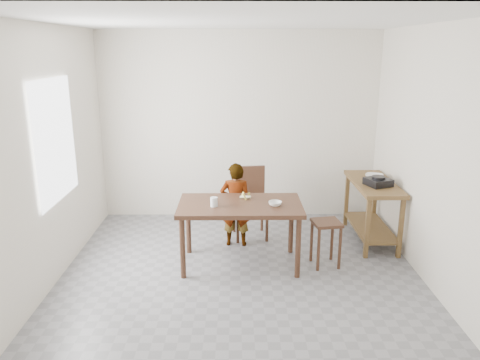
{
  "coord_description": "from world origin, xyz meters",
  "views": [
    {
      "loc": [
        -0.05,
        -4.72,
        2.46
      ],
      "look_at": [
        0.0,
        0.4,
        1.0
      ],
      "focal_mm": 35.0,
      "sensor_mm": 36.0,
      "label": 1
    }
  ],
  "objects_px": {
    "child": "(236,205)",
    "dining_chair": "(250,204)",
    "dining_table": "(240,234)",
    "stool": "(325,243)",
    "prep_counter": "(371,211)"
  },
  "relations": [
    {
      "from": "child",
      "to": "dining_chair",
      "type": "bearing_deg",
      "value": -123.57
    },
    {
      "from": "dining_table",
      "to": "stool",
      "type": "relative_size",
      "value": 2.58
    },
    {
      "from": "dining_chair",
      "to": "stool",
      "type": "distance_m",
      "value": 1.22
    },
    {
      "from": "prep_counter",
      "to": "dining_chair",
      "type": "distance_m",
      "value": 1.58
    },
    {
      "from": "dining_table",
      "to": "dining_chair",
      "type": "xyz_separation_m",
      "value": [
        0.14,
        0.83,
        0.09
      ]
    },
    {
      "from": "child",
      "to": "dining_chair",
      "type": "relative_size",
      "value": 1.17
    },
    {
      "from": "child",
      "to": "stool",
      "type": "height_order",
      "value": "child"
    },
    {
      "from": "dining_chair",
      "to": "prep_counter",
      "type": "bearing_deg",
      "value": -11.62
    },
    {
      "from": "prep_counter",
      "to": "child",
      "type": "height_order",
      "value": "child"
    },
    {
      "from": "dining_table",
      "to": "prep_counter",
      "type": "distance_m",
      "value": 1.86
    },
    {
      "from": "stool",
      "to": "dining_table",
      "type": "bearing_deg",
      "value": 178.28
    },
    {
      "from": "prep_counter",
      "to": "child",
      "type": "bearing_deg",
      "value": -175.75
    },
    {
      "from": "dining_table",
      "to": "prep_counter",
      "type": "relative_size",
      "value": 1.17
    },
    {
      "from": "prep_counter",
      "to": "dining_chair",
      "type": "relative_size",
      "value": 1.29
    },
    {
      "from": "prep_counter",
      "to": "dining_chair",
      "type": "bearing_deg",
      "value": 175.18
    }
  ]
}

